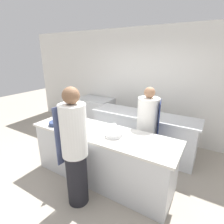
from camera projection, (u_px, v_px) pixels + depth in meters
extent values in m
plane|color=#A89E8E|center=(102.00, 177.00, 3.24)|extent=(16.00, 16.00, 0.00)
cube|color=silver|center=(147.00, 85.00, 4.52)|extent=(8.00, 0.06, 2.80)
cube|color=silver|center=(102.00, 156.00, 3.10)|extent=(2.48, 0.74, 0.88)
cube|color=silver|center=(101.00, 133.00, 2.95)|extent=(2.58, 0.77, 0.04)
cube|color=silver|center=(143.00, 134.00, 3.95)|extent=(2.24, 0.62, 0.88)
cube|color=silver|center=(144.00, 115.00, 3.80)|extent=(2.34, 0.65, 0.04)
cube|color=silver|center=(95.00, 114.00, 5.21)|extent=(1.00, 0.66, 0.93)
cube|color=black|center=(89.00, 124.00, 5.01)|extent=(0.80, 0.01, 0.32)
cube|color=black|center=(88.00, 103.00, 4.81)|extent=(0.85, 0.01, 0.06)
cylinder|color=black|center=(77.00, 178.00, 2.60)|extent=(0.31, 0.31, 0.82)
cylinder|color=white|center=(74.00, 131.00, 2.35)|extent=(0.36, 0.36, 0.74)
cube|color=#4C567F|center=(65.00, 134.00, 2.48)|extent=(0.04, 0.34, 0.86)
sphere|color=brown|center=(71.00, 96.00, 2.19)|extent=(0.23, 0.23, 0.23)
cylinder|color=black|center=(146.00, 150.00, 3.41)|extent=(0.33, 0.33, 0.75)
cylinder|color=white|center=(148.00, 116.00, 3.18)|extent=(0.39, 0.39, 0.68)
cube|color=#19234C|center=(159.00, 122.00, 3.16)|extent=(0.10, 0.36, 0.79)
sphere|color=#9E7051|center=(150.00, 92.00, 3.04)|extent=(0.19, 0.19, 0.19)
cylinder|color=#2D5175|center=(63.00, 113.00, 3.59)|extent=(0.09, 0.09, 0.19)
cylinder|color=#2D5175|center=(63.00, 107.00, 3.55)|extent=(0.04, 0.04, 0.07)
cylinder|color=#19471E|center=(68.00, 124.00, 3.06)|extent=(0.08, 0.08, 0.16)
cylinder|color=#19471E|center=(68.00, 118.00, 3.02)|extent=(0.04, 0.04, 0.06)
cylinder|color=#B2A84C|center=(70.00, 127.00, 2.89)|extent=(0.06, 0.06, 0.18)
cylinder|color=#B2A84C|center=(69.00, 120.00, 2.85)|extent=(0.03, 0.03, 0.07)
cylinder|color=white|center=(114.00, 134.00, 2.78)|extent=(0.28, 0.28, 0.07)
cylinder|color=navy|center=(56.00, 123.00, 3.21)|extent=(0.24, 0.24, 0.07)
cylinder|color=white|center=(114.00, 126.00, 3.07)|extent=(0.07, 0.07, 0.08)
cube|color=white|center=(84.00, 129.00, 3.02)|extent=(0.36, 0.27, 0.01)
cylinder|color=silver|center=(148.00, 111.00, 3.63)|extent=(0.31, 0.31, 0.23)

